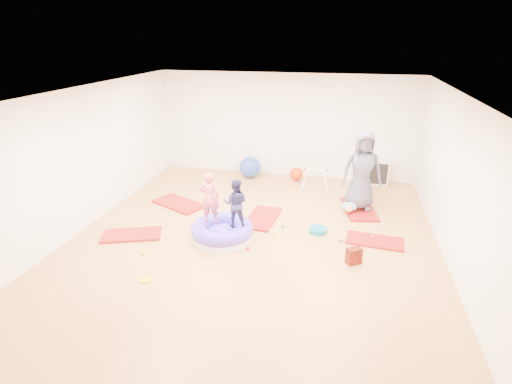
# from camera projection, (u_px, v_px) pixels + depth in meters

# --- Properties ---
(room) EXTENTS (7.01, 8.01, 2.81)m
(room) POSITION_uv_depth(u_px,v_px,m) (252.00, 172.00, 7.23)
(room) COLOR #C67C4B
(room) RESTS_ON ground
(gym_mat_front_left) EXTENTS (1.25, 0.91, 0.05)m
(gym_mat_front_left) POSITION_uv_depth(u_px,v_px,m) (132.00, 235.00, 7.92)
(gym_mat_front_left) COLOR maroon
(gym_mat_front_left) RESTS_ON ground
(gym_mat_mid_left) EXTENTS (1.39, 1.10, 0.05)m
(gym_mat_mid_left) POSITION_uv_depth(u_px,v_px,m) (179.00, 204.00, 9.36)
(gym_mat_mid_left) COLOR maroon
(gym_mat_mid_left) RESTS_ON ground
(gym_mat_center_back) EXTENTS (0.69, 1.22, 0.05)m
(gym_mat_center_back) POSITION_uv_depth(u_px,v_px,m) (262.00, 218.00, 8.64)
(gym_mat_center_back) COLOR maroon
(gym_mat_center_back) RESTS_ON ground
(gym_mat_right) EXTENTS (1.11, 0.64, 0.04)m
(gym_mat_right) POSITION_uv_depth(u_px,v_px,m) (374.00, 241.00, 7.69)
(gym_mat_right) COLOR maroon
(gym_mat_right) RESTS_ON ground
(gym_mat_rear_right) EXTENTS (0.88, 1.38, 0.05)m
(gym_mat_rear_right) POSITION_uv_depth(u_px,v_px,m) (359.00, 209.00, 9.08)
(gym_mat_rear_right) COLOR maroon
(gym_mat_rear_right) RESTS_ON ground
(inflatable_cushion) EXTENTS (1.22, 1.22, 0.38)m
(inflatable_cushion) POSITION_uv_depth(u_px,v_px,m) (222.00, 231.00, 7.79)
(inflatable_cushion) COLOR white
(inflatable_cushion) RESTS_ON ground
(child_pink) EXTENTS (0.41, 0.30, 1.03)m
(child_pink) POSITION_uv_depth(u_px,v_px,m) (210.00, 195.00, 7.62)
(child_pink) COLOR #E4576B
(child_pink) RESTS_ON inflatable_cushion
(child_navy) EXTENTS (0.50, 0.40, 0.95)m
(child_navy) POSITION_uv_depth(u_px,v_px,m) (236.00, 201.00, 7.47)
(child_navy) COLOR navy
(child_navy) RESTS_ON inflatable_cushion
(adult_caregiver) EXTENTS (0.94, 0.69, 1.77)m
(adult_caregiver) POSITION_uv_depth(u_px,v_px,m) (362.00, 171.00, 8.76)
(adult_caregiver) COLOR #4C4A5D
(adult_caregiver) RESTS_ON gym_mat_rear_right
(infant) EXTENTS (0.35, 0.36, 0.21)m
(infant) POSITION_uv_depth(u_px,v_px,m) (349.00, 207.00, 8.85)
(infant) COLOR #7DA5C9
(infant) RESTS_ON gym_mat_rear_right
(ball_pit_balls) EXTENTS (4.14, 1.71, 0.06)m
(ball_pit_balls) POSITION_uv_depth(u_px,v_px,m) (262.00, 238.00, 7.76)
(ball_pit_balls) COLOR #28893A
(ball_pit_balls) RESTS_ON ground
(exercise_ball_blue) EXTENTS (0.59, 0.59, 0.59)m
(exercise_ball_blue) POSITION_uv_depth(u_px,v_px,m) (250.00, 167.00, 11.05)
(exercise_ball_blue) COLOR #2343A2
(exercise_ball_blue) RESTS_ON ground
(exercise_ball_orange) EXTENTS (0.36, 0.36, 0.36)m
(exercise_ball_orange) POSITION_uv_depth(u_px,v_px,m) (296.00, 174.00, 10.87)
(exercise_ball_orange) COLOR red
(exercise_ball_orange) RESTS_ON ground
(infant_play_gym) EXTENTS (0.74, 0.70, 0.57)m
(infant_play_gym) POSITION_uv_depth(u_px,v_px,m) (316.00, 176.00, 10.11)
(infant_play_gym) COLOR white
(infant_play_gym) RESTS_ON ground
(cube_shelf) EXTENTS (0.65, 0.32, 0.65)m
(cube_shelf) POSITION_uv_depth(u_px,v_px,m) (376.00, 172.00, 10.57)
(cube_shelf) COLOR white
(cube_shelf) RESTS_ON ground
(balance_disc) EXTENTS (0.37, 0.37, 0.08)m
(balance_disc) POSITION_uv_depth(u_px,v_px,m) (318.00, 230.00, 8.08)
(balance_disc) COLOR #096F8B
(balance_disc) RESTS_ON ground
(backpack) EXTENTS (0.30, 0.27, 0.29)m
(backpack) POSITION_uv_depth(u_px,v_px,m) (354.00, 256.00, 6.94)
(backpack) COLOR #9A1E09
(backpack) RESTS_ON ground
(yellow_toy) EXTENTS (0.19, 0.19, 0.03)m
(yellow_toy) POSITION_uv_depth(u_px,v_px,m) (146.00, 280.00, 6.49)
(yellow_toy) COLOR yellow
(yellow_toy) RESTS_ON ground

